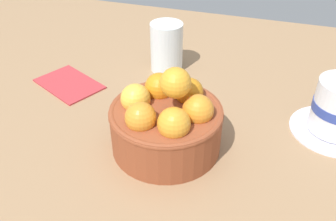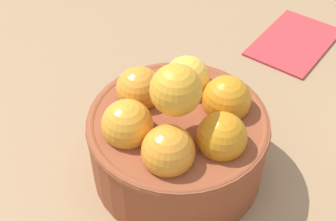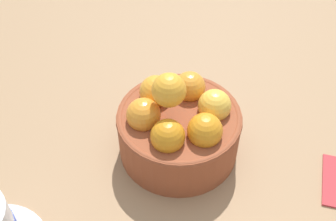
{
  "view_description": "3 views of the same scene",
  "coord_description": "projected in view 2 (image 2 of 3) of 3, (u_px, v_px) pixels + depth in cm",
  "views": [
    {
      "loc": [
        -13.27,
        39.78,
        36.58
      ],
      "look_at": [
        -0.68,
        1.2,
        7.58
      ],
      "focal_mm": 38.87,
      "sensor_mm": 36.0,
      "label": 1
    },
    {
      "loc": [
        -29.03,
        -4.81,
        36.36
      ],
      "look_at": [
        0.54,
        1.02,
        7.19
      ],
      "focal_mm": 50.51,
      "sensor_mm": 36.0,
      "label": 2
    },
    {
      "loc": [
        -8.17,
        -37.14,
        46.57
      ],
      "look_at": [
        -1.34,
        0.69,
        7.22
      ],
      "focal_mm": 45.64,
      "sensor_mm": 36.0,
      "label": 3
    }
  ],
  "objects": [
    {
      "name": "ground_plane",
      "position": [
        177.0,
        180.0,
        0.48
      ],
      "size": [
        138.75,
        113.47,
        3.88
      ],
      "primitive_type": "cube",
      "color": "#997551"
    },
    {
      "name": "terracotta_bowl",
      "position": [
        178.0,
        135.0,
        0.43
      ],
      "size": [
        16.43,
        16.43,
        13.58
      ],
      "color": "brown",
      "rests_on": "ground_plane"
    },
    {
      "name": "folded_napkin",
      "position": [
        294.0,
        41.0,
        0.61
      ],
      "size": [
        14.95,
        12.91,
        0.6
      ],
      "primitive_type": "cube",
      "rotation": [
        0.0,
        0.0,
        -0.45
      ],
      "color": "#B23338",
      "rests_on": "ground_plane"
    }
  ]
}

